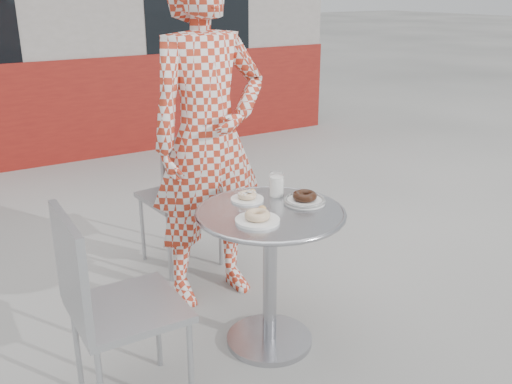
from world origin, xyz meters
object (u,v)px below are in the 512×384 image
milk_cup (277,185)px  plate_far (248,197)px  chair_far (182,224)px  plate_near (258,217)px  bistro_table (270,245)px  plate_checker (305,199)px  seated_person (208,138)px  chair_left (128,348)px

milk_cup → plate_far: bearing=171.4°
chair_far → plate_near: bearing=79.0°
bistro_table → milk_cup: size_ratio=6.01×
plate_near → plate_checker: (0.31, 0.08, -0.00)m
bistro_table → plate_checker: 0.27m
chair_far → seated_person: seated_person is taller
chair_left → plate_checker: 1.03m
bistro_table → chair_far: chair_far is taller
seated_person → plate_checker: seated_person is taller
plate_far → plate_near: plate_near is taller
chair_left → plate_far: chair_left is taller
seated_person → plate_far: seated_person is taller
chair_left → milk_cup: (0.86, 0.22, 0.48)m
chair_left → plate_checker: bearing=-84.5°
bistro_table → plate_checker: plate_checker is taller
bistro_table → plate_far: bearing=95.7°
plate_checker → bistro_table: bearing=-177.6°
chair_left → plate_checker: (0.92, 0.07, 0.44)m
chair_left → plate_far: 0.87m
plate_checker → plate_near: bearing=-165.1°
milk_cup → chair_left: bearing=-165.8°
plate_far → plate_checker: (0.21, -0.17, -0.00)m
bistro_table → plate_far: 0.26m
seated_person → milk_cup: 0.49m
chair_left → chair_far: bearing=-33.2°
bistro_table → chair_left: size_ratio=0.79×
bistro_table → seated_person: (-0.01, 0.60, 0.38)m
plate_near → seated_person: bearing=80.9°
plate_far → plate_checker: 0.27m
seated_person → plate_checker: 0.65m
chair_far → seated_person: 0.76m
bistro_table → plate_near: plate_near is taller
chair_far → plate_near: 1.17m
chair_far → plate_checker: 1.11m
bistro_table → milk_cup: (0.13, 0.15, 0.22)m
chair_far → chair_left: (-0.73, -1.07, 0.00)m
chair_far → plate_far: chair_far is taller
bistro_table → milk_cup: milk_cup is taller
chair_far → chair_left: size_ratio=0.99×
bistro_table → plate_checker: (0.20, 0.01, 0.19)m
chair_far → plate_far: bearing=83.8°
chair_far → plate_near: size_ratio=4.48×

